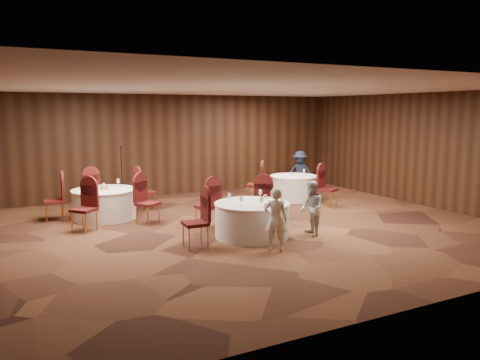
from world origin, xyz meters
name	(u,v)px	position (x,y,z in m)	size (l,w,h in m)	color
ground	(236,229)	(0.00, 0.00, 0.00)	(12.00, 12.00, 0.00)	black
room_shell	(236,143)	(0.00, 0.00, 1.96)	(12.00, 12.00, 12.00)	silver
table_main	(252,220)	(0.02, -0.72, 0.38)	(1.61, 1.61, 0.74)	white
table_left	(105,204)	(-2.45, 2.50, 0.38)	(1.60, 1.60, 0.74)	white
table_right	(294,187)	(3.18, 2.44, 0.38)	(1.44, 1.44, 0.74)	white
chairs_main	(224,210)	(-0.34, -0.08, 0.50)	(2.85, 1.97, 1.00)	#3C0C0E
chairs_left	(105,199)	(-2.44, 2.47, 0.50)	(2.92, 2.97, 1.00)	#3C0C0E
chairs_right	(290,187)	(2.74, 1.96, 0.50)	(2.16, 2.34, 1.00)	#3C0C0E
tabletop_main	(261,198)	(0.17, -0.84, 0.84)	(1.15, 1.06, 0.22)	silver
tabletop_left	(104,186)	(-2.46, 2.51, 0.82)	(0.79, 0.78, 0.22)	silver
tabletop_right	(304,171)	(3.40, 2.22, 0.90)	(0.08, 0.08, 0.22)	silver
mic_stand	(122,190)	(-1.76, 3.56, 0.52)	(0.24, 0.24, 1.74)	black
woman_a	(276,219)	(-0.08, -1.86, 0.63)	(0.46, 0.30, 1.25)	white
woman_b	(312,208)	(1.21, -1.23, 0.60)	(0.58, 0.45, 1.20)	#ACACB0
man_c	(300,172)	(4.00, 3.32, 0.69)	(0.90, 0.52, 1.39)	#151E30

